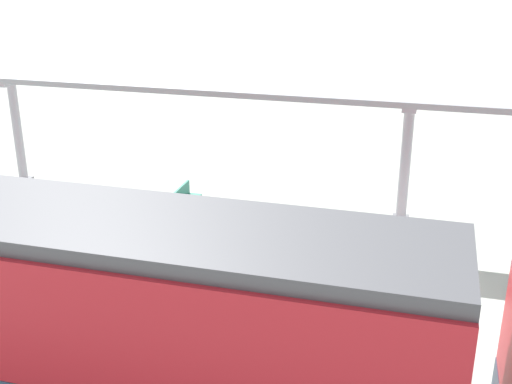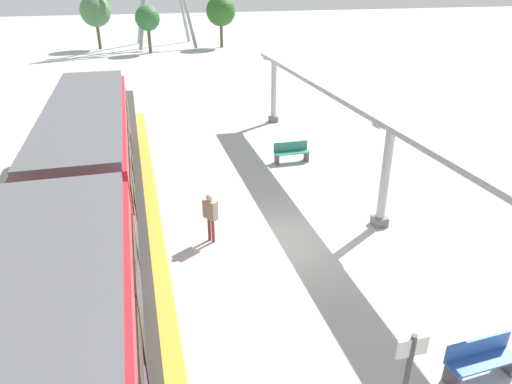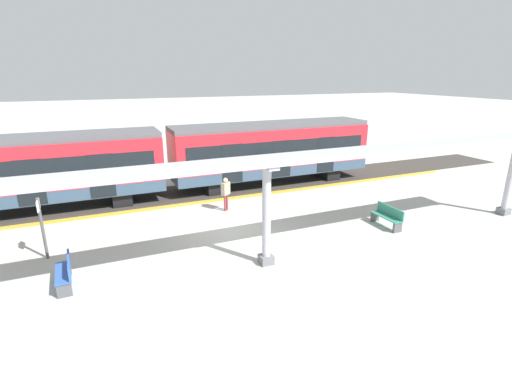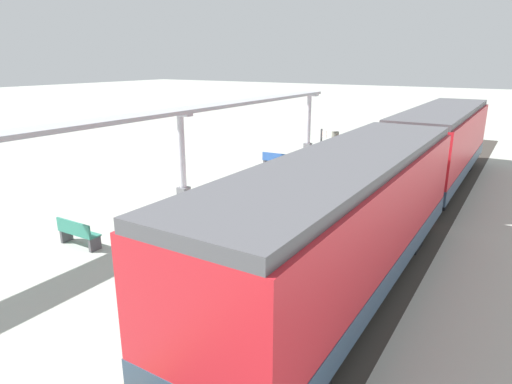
% 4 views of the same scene
% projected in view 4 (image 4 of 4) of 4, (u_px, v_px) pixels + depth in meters
% --- Properties ---
extents(ground_plane, '(176.00, 176.00, 0.00)m').
position_uv_depth(ground_plane, '(253.00, 206.00, 17.40)').
color(ground_plane, '#A8AEA2').
extents(tactile_edge_strip, '(0.45, 31.31, 0.01)m').
position_uv_depth(tactile_edge_strip, '(339.00, 223.00, 15.56)').
color(tactile_edge_strip, gold).
rests_on(tactile_edge_strip, ground).
extents(trackbed, '(3.20, 43.31, 0.01)m').
position_uv_depth(trackbed, '(391.00, 233.00, 14.64)').
color(trackbed, '#38332D').
rests_on(trackbed, ground).
extents(train_near_carriage, '(2.65, 11.37, 3.48)m').
position_uv_depth(train_near_carriage, '(440.00, 144.00, 20.15)').
color(train_near_carriage, red).
rests_on(train_near_carriage, ground).
extents(train_far_carriage, '(2.65, 11.37, 3.48)m').
position_uv_depth(train_far_carriage, '(344.00, 223.00, 10.43)').
color(train_far_carriage, red).
rests_on(train_far_carriage, ground).
extents(canopy_pillar_nearest, '(1.10, 0.44, 3.46)m').
position_uv_depth(canopy_pillar_nearest, '(309.00, 121.00, 28.51)').
color(canopy_pillar_nearest, slate).
rests_on(canopy_pillar_nearest, ground).
extents(canopy_pillar_second, '(1.10, 0.44, 3.46)m').
position_uv_depth(canopy_pillar_second, '(182.00, 154.00, 18.48)').
color(canopy_pillar_second, slate).
rests_on(canopy_pillar_second, ground).
extents(canopy_beam, '(1.20, 25.00, 0.16)m').
position_uv_depth(canopy_beam, '(184.00, 110.00, 18.16)').
color(canopy_beam, '#A8AAB2').
rests_on(canopy_beam, canopy_pillar_nearest).
extents(bench_near_end, '(1.52, 0.51, 0.86)m').
position_uv_depth(bench_near_end, '(276.00, 161.00, 23.24)').
color(bench_near_end, '#2E59A9').
rests_on(bench_near_end, ground).
extents(bench_mid_platform, '(1.50, 0.45, 0.86)m').
position_uv_depth(bench_mid_platform, '(77.00, 233.00, 13.49)').
color(bench_mid_platform, '#2F806B').
rests_on(bench_mid_platform, ground).
extents(trash_bin, '(0.48, 0.48, 0.99)m').
position_uv_depth(trash_bin, '(335.00, 139.00, 29.28)').
color(trash_bin, slate).
rests_on(trash_bin, ground).
extents(platform_info_sign, '(0.56, 0.10, 2.20)m').
position_uv_depth(platform_info_sign, '(321.00, 146.00, 22.46)').
color(platform_info_sign, '#4C4C51').
rests_on(platform_info_sign, ground).
extents(passenger_waiting_near_edge, '(0.43, 0.49, 1.58)m').
position_uv_depth(passenger_waiting_near_edge, '(291.00, 193.00, 15.62)').
color(passenger_waiting_near_edge, brown).
rests_on(passenger_waiting_near_edge, ground).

